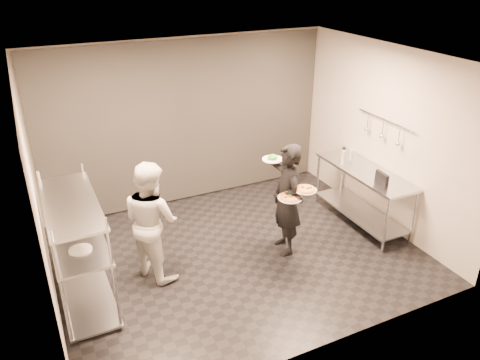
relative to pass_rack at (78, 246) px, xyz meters
name	(u,v)px	position (x,y,z in m)	size (l,w,h in m)	color
room_shell	(206,138)	(2.15, 1.18, 0.63)	(5.00, 4.00, 2.80)	black
pass_rack	(78,246)	(0.00, 0.00, 0.00)	(0.60, 1.60, 1.50)	#B1B4B8
prep_counter	(363,187)	(4.33, 0.00, -0.14)	(0.60, 1.80, 0.92)	#B1B4B8
utensil_rail	(383,130)	(4.58, 0.00, 0.78)	(0.07, 1.20, 0.31)	#B1B4B8
waiter	(287,200)	(2.82, -0.17, 0.06)	(0.60, 0.40, 1.65)	black
chef	(151,220)	(0.95, 0.13, 0.05)	(0.80, 0.62, 1.64)	silver
pizza_plate_near	(290,197)	(2.72, -0.41, 0.24)	(0.34, 0.34, 0.05)	silver
pizza_plate_far	(305,189)	(2.94, -0.44, 0.33)	(0.31, 0.31, 0.05)	silver
salad_plate	(273,158)	(2.72, 0.09, 0.62)	(0.29, 0.29, 0.07)	silver
pos_monitor	(382,179)	(4.21, -0.50, 0.25)	(0.05, 0.26, 0.19)	black
bottle_green	(343,157)	(4.15, 0.34, 0.27)	(0.07, 0.07, 0.23)	gray
bottle_clear	(351,156)	(4.33, 0.38, 0.25)	(0.06, 0.06, 0.20)	gray
bottle_dark	(344,153)	(4.28, 0.50, 0.25)	(0.06, 0.06, 0.21)	black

